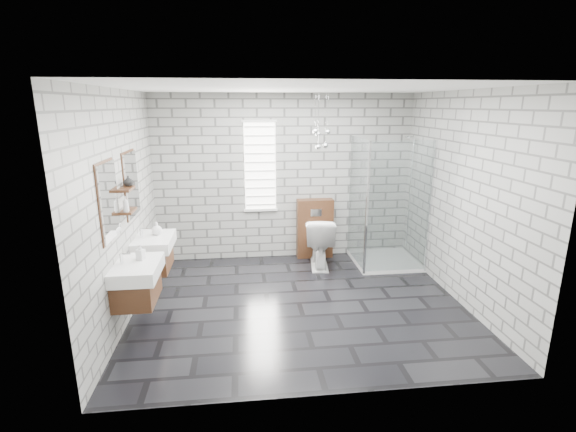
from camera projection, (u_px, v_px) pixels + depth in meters
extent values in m
cube|color=black|center=(299.00, 304.00, 5.47)|extent=(4.20, 3.60, 0.02)
cube|color=white|center=(301.00, 87.00, 4.76)|extent=(4.20, 3.60, 0.02)
cube|color=#979893|center=(284.00, 178.00, 6.85)|extent=(4.20, 0.02, 2.70)
cube|color=#979893|center=(331.00, 254.00, 3.38)|extent=(4.20, 0.02, 2.70)
cube|color=#979893|center=(122.00, 208.00, 4.89)|extent=(0.02, 3.60, 2.70)
cube|color=#979893|center=(463.00, 199.00, 5.34)|extent=(0.02, 3.60, 2.70)
cube|color=#4C2B17|center=(137.00, 289.00, 4.61)|extent=(0.42, 0.62, 0.30)
cube|color=silver|center=(155.00, 285.00, 4.62)|extent=(0.02, 0.35, 0.01)
cube|color=white|center=(137.00, 270.00, 4.55)|extent=(0.47, 0.70, 0.15)
cylinder|color=silver|center=(121.00, 259.00, 4.50)|extent=(0.04, 0.04, 0.12)
cylinder|color=silver|center=(126.00, 254.00, 4.49)|extent=(0.10, 0.02, 0.02)
cube|color=white|center=(109.00, 201.00, 4.33)|extent=(0.03, 0.55, 0.80)
cube|color=#4C2B17|center=(108.00, 201.00, 4.33)|extent=(0.01, 0.59, 0.84)
cube|color=#4C2B17|center=(154.00, 258.00, 5.51)|extent=(0.42, 0.62, 0.30)
cube|color=silver|center=(169.00, 256.00, 5.53)|extent=(0.02, 0.35, 0.01)
cube|color=white|center=(154.00, 242.00, 5.46)|extent=(0.47, 0.70, 0.15)
cylinder|color=silver|center=(141.00, 233.00, 5.41)|extent=(0.04, 0.04, 0.12)
cylinder|color=silver|center=(145.00, 229.00, 5.40)|extent=(0.10, 0.02, 0.02)
cube|color=white|center=(131.00, 184.00, 5.23)|extent=(0.03, 0.55, 0.80)
cube|color=#4C2B17|center=(130.00, 184.00, 5.23)|extent=(0.01, 0.59, 0.84)
cube|color=#4C2B17|center=(128.00, 211.00, 4.85)|extent=(0.14, 0.30, 0.03)
cube|color=#4C2B17|center=(126.00, 189.00, 4.79)|extent=(0.14, 0.30, 0.03)
cube|color=white|center=(260.00, 167.00, 6.73)|extent=(0.50, 0.02, 1.40)
cube|color=silver|center=(259.00, 121.00, 6.53)|extent=(0.56, 0.04, 0.04)
cube|color=silver|center=(261.00, 210.00, 6.91)|extent=(0.56, 0.04, 0.04)
cube|color=silver|center=(261.00, 205.00, 6.88)|extent=(0.48, 0.01, 0.02)
cube|color=silver|center=(261.00, 196.00, 6.84)|extent=(0.48, 0.01, 0.02)
cube|color=silver|center=(260.00, 188.00, 6.80)|extent=(0.48, 0.01, 0.02)
cube|color=silver|center=(260.00, 180.00, 6.77)|extent=(0.48, 0.01, 0.02)
cube|color=silver|center=(260.00, 171.00, 6.73)|extent=(0.48, 0.01, 0.02)
cube|color=silver|center=(260.00, 162.00, 6.70)|extent=(0.48, 0.01, 0.02)
cube|color=silver|center=(260.00, 154.00, 6.66)|extent=(0.48, 0.01, 0.02)
cube|color=silver|center=(260.00, 145.00, 6.62)|extent=(0.48, 0.01, 0.02)
cube|color=silver|center=(260.00, 136.00, 6.59)|extent=(0.48, 0.01, 0.03)
cube|color=silver|center=(259.00, 127.00, 6.55)|extent=(0.48, 0.01, 0.03)
cube|color=#4C2B17|center=(315.00, 228.00, 7.02)|extent=(0.60, 0.20, 1.00)
cube|color=silver|center=(316.00, 213.00, 6.84)|extent=(0.18, 0.01, 0.12)
cube|color=white|center=(384.00, 260.00, 6.88)|extent=(1.00, 1.00, 0.06)
cube|color=silver|center=(399.00, 209.00, 6.15)|extent=(1.00, 0.01, 2.00)
cube|color=silver|center=(358.00, 202.00, 6.57)|extent=(0.01, 1.00, 2.00)
cube|color=silver|center=(367.00, 210.00, 6.10)|extent=(0.03, 0.03, 2.00)
cube|color=silver|center=(430.00, 208.00, 6.20)|extent=(0.03, 0.03, 2.00)
cylinder|color=silver|center=(410.00, 194.00, 6.84)|extent=(0.02, 0.02, 1.80)
cylinder|color=silver|center=(409.00, 137.00, 6.59)|extent=(0.14, 0.14, 0.02)
sphere|color=silver|center=(315.00, 131.00, 6.22)|extent=(0.09, 0.09, 0.09)
cylinder|color=silver|center=(316.00, 110.00, 6.14)|extent=(0.01, 0.01, 0.52)
sphere|color=silver|center=(325.00, 146.00, 6.34)|extent=(0.09, 0.09, 0.09)
cylinder|color=silver|center=(326.00, 118.00, 6.23)|extent=(0.01, 0.01, 0.74)
sphere|color=silver|center=(318.00, 134.00, 6.36)|extent=(0.09, 0.09, 0.09)
cylinder|color=silver|center=(318.00, 112.00, 6.28)|extent=(0.01, 0.01, 0.57)
sphere|color=silver|center=(318.00, 147.00, 6.37)|extent=(0.09, 0.09, 0.09)
cylinder|color=silver|center=(319.00, 118.00, 6.26)|extent=(0.01, 0.01, 0.76)
sphere|color=silver|center=(327.00, 132.00, 6.35)|extent=(0.09, 0.09, 0.09)
cylinder|color=silver|center=(328.00, 111.00, 6.27)|extent=(0.01, 0.01, 0.54)
imported|color=white|center=(319.00, 242.00, 6.64)|extent=(0.55, 0.84, 0.81)
imported|color=#B2B2B2|center=(140.00, 252.00, 4.62)|extent=(0.10, 0.11, 0.18)
imported|color=#B2B2B2|center=(157.00, 228.00, 5.51)|extent=(0.14, 0.14, 0.17)
imported|color=#B2B2B2|center=(126.00, 204.00, 4.72)|extent=(0.08, 0.08, 0.18)
imported|color=#B2B2B2|center=(128.00, 181.00, 4.87)|extent=(0.12, 0.12, 0.12)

